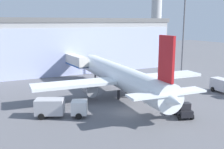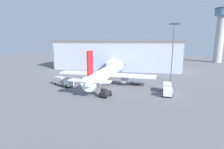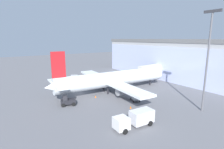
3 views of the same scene
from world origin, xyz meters
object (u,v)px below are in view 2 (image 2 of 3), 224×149
object	(u,v)px
pushback_tug	(105,93)
safety_cone_wingtip	(143,87)
control_tower	(220,31)
airplane	(107,73)
fuel_truck	(167,89)
safety_cone_nose	(108,88)
baggage_cart	(135,83)
catering_truck	(63,81)
apron_light_mast	(173,48)
jet_bridge	(112,63)

from	to	relation	value
pushback_tug	safety_cone_wingtip	distance (m)	13.97
control_tower	pushback_tug	xyz separation A→B (m)	(-52.40, -82.72, -18.86)
airplane	control_tower	bearing A→B (deg)	-36.01
fuel_truck	safety_cone_nose	xyz separation A→B (m)	(-16.79, 1.44, -1.19)
airplane	safety_cone_nose	world-z (taller)	airplane
baggage_cart	safety_cone_wingtip	distance (m)	4.94
fuel_truck	airplane	bearing A→B (deg)	-109.89
safety_cone_wingtip	catering_truck	bearing A→B (deg)	-173.63
apron_light_mast	fuel_truck	world-z (taller)	apron_light_mast
jet_bridge	fuel_truck	world-z (taller)	jet_bridge
fuel_truck	jet_bridge	bearing A→B (deg)	-139.27
catering_truck	airplane	bearing A→B (deg)	49.53
jet_bridge	pushback_tug	distance (m)	34.29
jet_bridge	baggage_cart	xyz separation A→B (m)	(12.04, -19.21, -3.75)
apron_light_mast	airplane	world-z (taller)	apron_light_mast
control_tower	safety_cone_wingtip	size ratio (longest dim) A/B	60.75
control_tower	fuel_truck	bearing A→B (deg)	-115.64
control_tower	baggage_cart	bearing A→B (deg)	-124.10
apron_light_mast	baggage_cart	world-z (taller)	apron_light_mast
airplane	safety_cone_wingtip	bearing A→B (deg)	-102.66
baggage_cart	safety_cone_wingtip	size ratio (longest dim) A/B	5.81
control_tower	fuel_truck	distance (m)	86.87
apron_light_mast	safety_cone_wingtip	distance (m)	18.54
apron_light_mast	airplane	xyz separation A→B (m)	(-21.14, -8.18, -8.07)
apron_light_mast	catering_truck	distance (m)	38.33
apron_light_mast	safety_cone_wingtip	xyz separation A→B (m)	(-8.98, -11.55, -11.39)
safety_cone_nose	safety_cone_wingtip	world-z (taller)	same
apron_light_mast	safety_cone_wingtip	size ratio (longest dim) A/B	35.98
baggage_cart	safety_cone_wingtip	bearing A→B (deg)	-30.09
catering_truck	pushback_tug	xyz separation A→B (m)	(15.90, -7.71, -0.49)
baggage_cart	safety_cone_nose	size ratio (longest dim) A/B	5.81
jet_bridge	pushback_tug	bearing A→B (deg)	-173.29
jet_bridge	apron_light_mast	distance (m)	27.70
jet_bridge	catering_truck	bearing A→B (deg)	155.64
apron_light_mast	safety_cone_nose	xyz separation A→B (m)	(-19.28, -14.45, -11.39)
control_tower	safety_cone_nose	size ratio (longest dim) A/B	60.75
airplane	jet_bridge	bearing A→B (deg)	11.24
control_tower	baggage_cart	world-z (taller)	control_tower
catering_truck	pushback_tug	bearing A→B (deg)	-1.86
apron_light_mast	safety_cone_nose	bearing A→B (deg)	-143.15
jet_bridge	baggage_cart	world-z (taller)	jet_bridge
catering_truck	fuel_truck	distance (m)	31.59
jet_bridge	apron_light_mast	xyz separation A→B (m)	(24.06, -11.55, 7.41)
control_tower	safety_cone_nose	bearing A→B (deg)	-125.48
airplane	safety_cone_nose	distance (m)	7.33
safety_cone_nose	control_tower	bearing A→B (deg)	54.52
jet_bridge	safety_cone_nose	bearing A→B (deg)	-172.85
control_tower	fuel_truck	size ratio (longest dim) A/B	4.52
catering_truck	safety_cone_wingtip	xyz separation A→B (m)	(25.07, 2.80, -1.19)
control_tower	apron_light_mast	bearing A→B (deg)	-119.45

